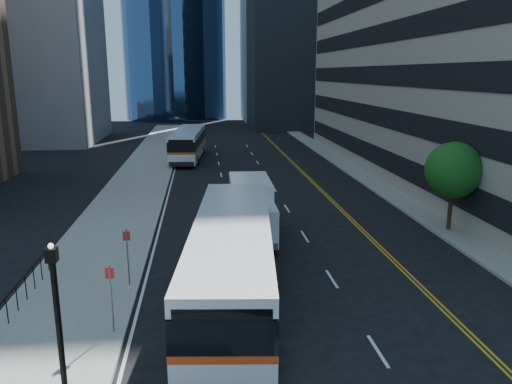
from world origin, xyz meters
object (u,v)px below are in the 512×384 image
(street_tree, at_px, (454,170))
(bus_front, at_px, (232,260))
(bus_rear, at_px, (188,143))
(lamp_post, at_px, (58,320))
(box_truck, at_px, (251,208))

(street_tree, relative_size, bus_front, 0.37)
(street_tree, xyz_separation_m, bus_rear, (-15.60, 26.85, -1.92))
(street_tree, relative_size, bus_rear, 0.41)
(lamp_post, bearing_deg, bus_rear, 86.64)
(bus_front, height_order, bus_rear, bus_front)
(bus_rear, bearing_deg, street_tree, -54.68)
(box_truck, bearing_deg, lamp_post, -113.18)
(bus_rear, bearing_deg, bus_front, -80.72)
(lamp_post, xyz_separation_m, box_truck, (6.50, 14.38, -1.07))
(bus_front, bearing_deg, bus_rear, 99.81)
(box_truck, bearing_deg, bus_front, -99.47)
(bus_front, height_order, box_truck, bus_front)
(lamp_post, distance_m, bus_front, 7.73)
(lamp_post, distance_m, box_truck, 15.82)
(street_tree, distance_m, bus_rear, 31.11)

